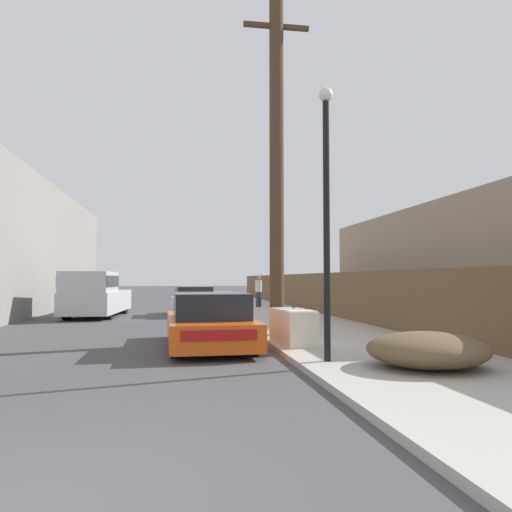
% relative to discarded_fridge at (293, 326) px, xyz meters
% --- Properties ---
extents(ground_plane, '(220.00, 220.00, 0.00)m').
position_rel_discarded_fridge_xyz_m(ground_plane, '(-3.69, -7.41, -0.51)').
color(ground_plane, '#444447').
extents(sidewalk_curb, '(4.20, 63.00, 0.12)m').
position_rel_discarded_fridge_xyz_m(sidewalk_curb, '(1.61, 16.09, -0.45)').
color(sidewalk_curb, '#ADA89E').
rests_on(sidewalk_curb, ground).
extents(discarded_fridge, '(0.81, 1.64, 0.81)m').
position_rel_discarded_fridge_xyz_m(discarded_fridge, '(0.00, 0.00, 0.00)').
color(discarded_fridge, silver).
rests_on(discarded_fridge, sidewalk_curb).
extents(parked_sports_car_red, '(1.99, 4.65, 1.28)m').
position_rel_discarded_fridge_xyz_m(parked_sports_car_red, '(-1.88, 0.51, 0.07)').
color(parked_sports_car_red, '#E05114').
rests_on(parked_sports_car_red, ground).
extents(car_parked_mid, '(1.94, 4.15, 1.26)m').
position_rel_discarded_fridge_xyz_m(car_parked_mid, '(-1.92, 11.01, 0.08)').
color(car_parked_mid, silver).
rests_on(car_parked_mid, ground).
extents(pickup_truck, '(2.31, 5.60, 1.88)m').
position_rel_discarded_fridge_xyz_m(pickup_truck, '(-5.99, 10.40, 0.42)').
color(pickup_truck, silver).
rests_on(pickup_truck, ground).
extents(utility_pole, '(1.80, 0.38, 9.26)m').
position_rel_discarded_fridge_xyz_m(utility_pole, '(-0.00, 1.83, 4.31)').
color(utility_pole, '#4C3826').
rests_on(utility_pole, sidewalk_curb).
extents(street_lamp, '(0.26, 0.26, 5.00)m').
position_rel_discarded_fridge_xyz_m(street_lamp, '(0.06, -2.44, 2.49)').
color(street_lamp, black).
rests_on(street_lamp, sidewalk_curb).
extents(brush_pile, '(2.02, 1.95, 0.59)m').
position_rel_discarded_fridge_xyz_m(brush_pile, '(1.52, -3.33, -0.10)').
color(brush_pile, brown).
rests_on(brush_pile, sidewalk_curb).
extents(wooden_fence, '(0.08, 38.49, 1.73)m').
position_rel_discarded_fridge_xyz_m(wooden_fence, '(3.56, 13.57, 0.47)').
color(wooden_fence, brown).
rests_on(wooden_fence, sidewalk_curb).
extents(building_right_house, '(6.00, 15.75, 4.32)m').
position_rel_discarded_fridge_xyz_m(building_right_house, '(9.12, 7.01, 1.65)').
color(building_right_house, gray).
rests_on(building_right_house, ground).
extents(pedestrian, '(0.34, 0.34, 1.64)m').
position_rel_discarded_fridge_xyz_m(pedestrian, '(1.64, 14.87, 0.45)').
color(pedestrian, '#282D42').
rests_on(pedestrian, sidewalk_curb).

